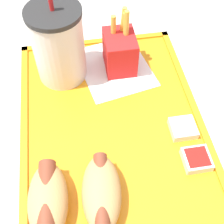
# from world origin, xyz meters

# --- Properties ---
(dining_table) EXTENTS (1.28, 0.80, 0.77)m
(dining_table) POSITION_xyz_m (0.00, 0.00, 0.39)
(dining_table) COLOR beige
(dining_table) RESTS_ON ground_plane
(food_tray) EXTENTS (0.43, 0.31, 0.01)m
(food_tray) POSITION_xyz_m (-0.01, 0.03, 0.78)
(food_tray) COLOR orange
(food_tray) RESTS_ON dining_table
(paper_napkin) EXTENTS (0.17, 0.15, 0.00)m
(paper_napkin) POSITION_xyz_m (0.12, -0.00, 0.79)
(paper_napkin) COLOR white
(paper_napkin) RESTS_ON food_tray
(soda_cup) EXTENTS (0.09, 0.09, 0.18)m
(soda_cup) POSITION_xyz_m (0.12, 0.10, 0.86)
(soda_cup) COLOR silver
(soda_cup) RESTS_ON food_tray
(hot_dog_far) EXTENTS (0.12, 0.06, 0.05)m
(hot_dog_far) POSITION_xyz_m (-0.14, 0.14, 0.81)
(hot_dog_far) COLOR tan
(hot_dog_far) RESTS_ON food_tray
(hot_dog_near) EXTENTS (0.12, 0.07, 0.05)m
(hot_dog_near) POSITION_xyz_m (-0.14, 0.06, 0.81)
(hot_dog_near) COLOR tan
(hot_dog_near) RESTS_ON food_tray
(fries_carton) EXTENTS (0.07, 0.06, 0.12)m
(fries_carton) POSITION_xyz_m (0.12, -0.01, 0.82)
(fries_carton) COLOR red
(fries_carton) RESTS_ON food_tray
(sauce_cup_mayo) EXTENTS (0.04, 0.04, 0.02)m
(sauce_cup_mayo) POSITION_xyz_m (-0.04, -0.09, 0.79)
(sauce_cup_mayo) COLOR silver
(sauce_cup_mayo) RESTS_ON food_tray
(sauce_cup_ketchup) EXTENTS (0.04, 0.04, 0.02)m
(sauce_cup_ketchup) POSITION_xyz_m (-0.10, -0.09, 0.79)
(sauce_cup_ketchup) COLOR silver
(sauce_cup_ketchup) RESTS_ON food_tray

